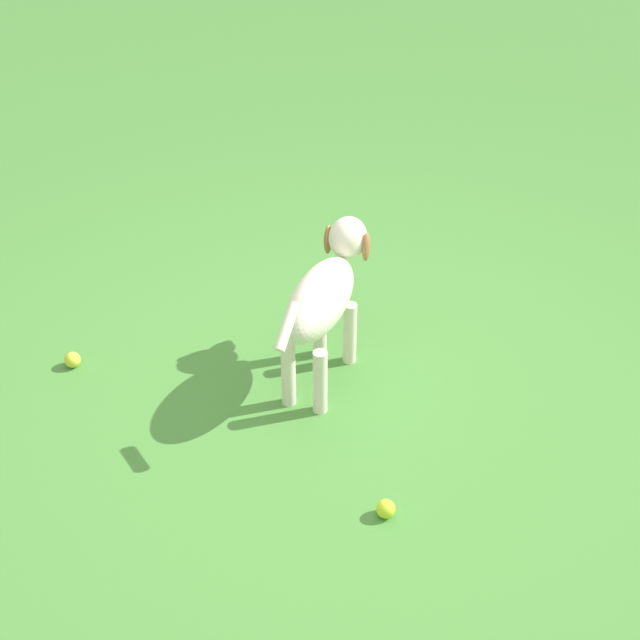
{
  "coord_description": "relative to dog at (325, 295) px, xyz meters",
  "views": [
    {
      "loc": [
        -1.65,
        2.22,
        2.35
      ],
      "look_at": [
        0.19,
        -0.06,
        0.3
      ],
      "focal_mm": 52.15,
      "sensor_mm": 36.0,
      "label": 1
    }
  ],
  "objects": [
    {
      "name": "ground",
      "position": [
        -0.2,
        0.11,
        -0.39
      ],
      "size": [
        14.0,
        14.0,
        0.0
      ],
      "primitive_type": "plane",
      "color": "#478438"
    },
    {
      "name": "dog",
      "position": [
        0.0,
        0.0,
        0.0
      ],
      "size": [
        0.37,
        0.83,
        0.58
      ],
      "rotation": [
        0.0,
        0.0,
        5.02
      ],
      "color": "silver",
      "rests_on": "ground"
    },
    {
      "name": "tennis_ball_0",
      "position": [
        0.84,
        0.61,
        -0.35
      ],
      "size": [
        0.07,
        0.07,
        0.07
      ],
      "primitive_type": "sphere",
      "color": "#D1D238",
      "rests_on": "ground"
    },
    {
      "name": "tennis_ball_1",
      "position": [
        -0.65,
        0.48,
        -0.35
      ],
      "size": [
        0.07,
        0.07,
        0.07
      ],
      "primitive_type": "sphere",
      "color": "#C0E12C",
      "rests_on": "ground"
    }
  ]
}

